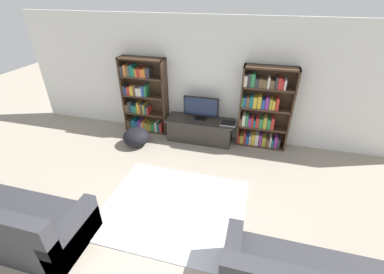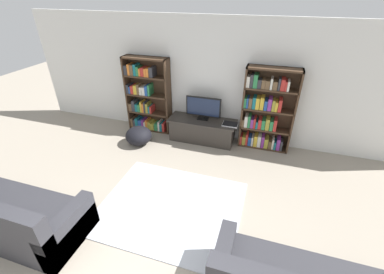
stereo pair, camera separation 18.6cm
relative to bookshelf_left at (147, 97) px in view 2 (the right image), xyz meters
The scene contains 9 objects.
wall_back 1.63m from the bookshelf_left, ahead, with size 8.80×0.06×2.60m.
bookshelf_left is the anchor object (origin of this frame).
bookshelf_right 2.70m from the bookshelf_left, ahead, with size 1.04×0.30×1.74m.
tv_stand 1.52m from the bookshelf_left, ahead, with size 1.50×0.54×0.51m.
television 1.41m from the bookshelf_left, ahead, with size 0.77×0.16×0.51m.
laptop 2.06m from the bookshelf_left, ahead, with size 0.32×0.25×0.03m.
area_rug 2.88m from the bookshelf_left, 57.18° to the right, with size 2.20×1.83×0.02m.
couch_left_sectional 3.49m from the bookshelf_left, 96.98° to the right, with size 2.00×0.91×0.89m.
beanbag_ottoman 0.97m from the bookshelf_left, 81.83° to the right, with size 0.57×0.57×0.39m, color black.
Camera 2 is at (1.17, -0.98, 3.06)m, focal length 24.00 mm.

